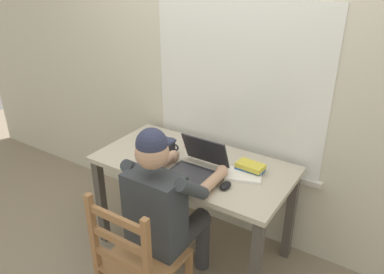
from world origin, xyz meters
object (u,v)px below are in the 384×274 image
Objects in this scene: seated_person at (166,206)px; coffee_mug_spare at (141,160)px; wooden_chair at (138,262)px; book_stack_main at (250,167)px; landscape_photo_print at (194,147)px; computer_mouse at (225,185)px; coffee_mug_dark at (170,146)px; laptop at (198,165)px; coffee_mug_white at (149,140)px; desk at (193,175)px.

coffee_mug_spare is (-0.34, 0.19, 0.13)m from seated_person.
book_stack_main is at bearing 68.91° from wooden_chair.
wooden_chair is 0.98m from landscape_photo_print.
computer_mouse is 0.82× the size of coffee_mug_dark.
book_stack_main is at bearing 33.82° from laptop.
computer_mouse is 0.59m from landscape_photo_print.
coffee_mug_spare is at bearing -113.00° from landscape_photo_print.
coffee_mug_white is 1.03× the size of coffee_mug_spare.
wooden_chair reaches higher than book_stack_main.
desk is 4.17× the size of laptop.
laptop is at bearing -21.77° from coffee_mug_dark.
book_stack_main is at bearing 27.22° from coffee_mug_spare.
coffee_mug_spare is (-0.05, -0.27, -0.00)m from coffee_mug_dark.
computer_mouse is 0.62m from coffee_mug_spare.
seated_person reaches higher than coffee_mug_spare.
desk is 0.39m from coffee_mug_spare.
coffee_mug_spare is at bearing 151.22° from seated_person.
coffee_mug_white is 0.82m from book_stack_main.
laptop is at bearing 164.84° from computer_mouse.
computer_mouse is (0.27, 0.55, 0.32)m from wooden_chair.
coffee_mug_white is 0.35m from landscape_photo_print.
coffee_mug_white is at bearing 164.79° from computer_mouse.
desk is at bearing -64.32° from landscape_photo_print.
laptop reaches higher than book_stack_main.
wooden_chair is 0.71m from laptop.
coffee_mug_spare is at bearing -137.91° from desk.
seated_person reaches higher than desk.
desk is at bearing 134.79° from laptop.
seated_person is at bearing 90.00° from wooden_chair.
seated_person is at bearing -93.54° from laptop.
laptop is at bearing 86.46° from seated_person.
coffee_mug_dark is (-0.22, 0.03, 0.16)m from desk.
laptop is at bearing -45.21° from desk.
wooden_chair is at bearing -116.01° from computer_mouse.
coffee_mug_spare is (-0.27, -0.24, 0.16)m from desk.
laptop is 0.35m from book_stack_main.
coffee_mug_spare is at bearing -152.78° from book_stack_main.
landscape_photo_print reaches higher than desk.
coffee_mug_dark is 0.27m from coffee_mug_spare.
landscape_photo_print is at bearing 71.68° from coffee_mug_spare.
coffee_mug_spare is (-0.36, -0.14, -0.00)m from laptop.
coffee_mug_white is at bearing 136.88° from seated_person.
book_stack_main is at bearing -16.69° from landscape_photo_print.
desk is 7.22× the size of book_stack_main.
desk is at bearing -5.99° from coffee_mug_white.
desk is at bearing 154.32° from computer_mouse.
coffee_mug_dark is (-0.29, 0.74, 0.36)m from wooden_chair.
coffee_mug_white is (-0.51, 0.48, 0.12)m from seated_person.
wooden_chair is 0.93m from book_stack_main.
coffee_mug_spare is 0.63× the size of book_stack_main.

